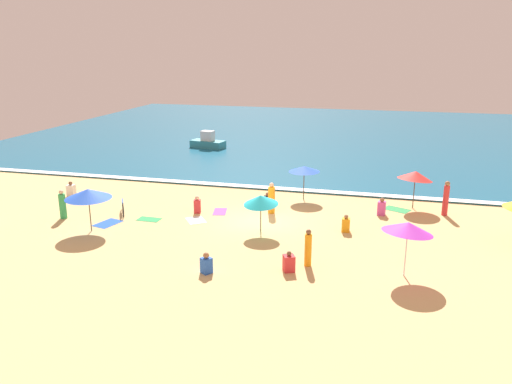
# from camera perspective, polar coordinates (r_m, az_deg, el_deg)

# --- Properties ---
(ground_plane) EXTENTS (60.00, 60.00, 0.00)m
(ground_plane) POSITION_cam_1_polar(r_m,az_deg,el_deg) (26.94, 0.32, -3.32)
(ground_plane) COLOR #D8B775
(ocean_water) EXTENTS (60.00, 44.00, 0.10)m
(ocean_water) POSITION_cam_1_polar(r_m,az_deg,el_deg) (53.75, 7.65, 6.41)
(ocean_water) COLOR #196084
(ocean_water) RESTS_ON ground_plane
(wave_breaker_foam) EXTENTS (57.00, 0.70, 0.01)m
(wave_breaker_foam) POSITION_cam_1_polar(r_m,az_deg,el_deg) (32.78, 3.00, 0.40)
(wave_breaker_foam) COLOR white
(wave_breaker_foam) RESTS_ON ocean_water
(beach_umbrella_0) EXTENTS (2.83, 2.83, 2.19)m
(beach_umbrella_0) POSITION_cam_1_polar(r_m,az_deg,el_deg) (26.34, -18.30, -0.18)
(beach_umbrella_0) COLOR #4C3823
(beach_umbrella_0) RESTS_ON ground_plane
(beach_umbrella_1) EXTENTS (2.86, 2.86, 2.40)m
(beach_umbrella_1) POSITION_cam_1_polar(r_m,az_deg,el_deg) (20.92, 16.67, -3.83)
(beach_umbrella_1) COLOR silver
(beach_umbrella_1) RESTS_ON ground_plane
(beach_umbrella_2) EXTENTS (2.45, 2.45, 2.05)m
(beach_umbrella_2) POSITION_cam_1_polar(r_m,az_deg,el_deg) (30.52, 5.43, 2.59)
(beach_umbrella_2) COLOR #4C3823
(beach_umbrella_2) RESTS_ON ground_plane
(beach_umbrella_4) EXTENTS (2.78, 2.78, 2.29)m
(beach_umbrella_4) POSITION_cam_1_polar(r_m,az_deg,el_deg) (29.96, 17.43, 1.79)
(beach_umbrella_4) COLOR #4C3823
(beach_umbrella_4) RESTS_ON ground_plane
(beach_umbrella_5) EXTENTS (2.10, 2.13, 2.03)m
(beach_umbrella_5) POSITION_cam_1_polar(r_m,az_deg,el_deg) (24.81, 0.54, -0.88)
(beach_umbrella_5) COLOR #4C3823
(beach_umbrella_5) RESTS_ON ground_plane
(parked_bicycle) EXTENTS (0.97, 1.60, 0.76)m
(parked_bicycle) POSITION_cam_1_polar(r_m,az_deg,el_deg) (29.10, -14.70, -1.58)
(parked_bicycle) COLOR black
(parked_bicycle) RESTS_ON ground_plane
(beachgoer_0) EXTENTS (0.45, 0.45, 1.74)m
(beachgoer_0) POSITION_cam_1_polar(r_m,az_deg,el_deg) (28.07, 1.75, -0.78)
(beachgoer_0) COLOR orange
(beachgoer_0) RESTS_ON ground_plane
(beachgoer_2) EXTENTS (0.51, 0.51, 1.58)m
(beachgoer_2) POSITION_cam_1_polar(r_m,az_deg,el_deg) (29.13, -20.86, -1.39)
(beachgoer_2) COLOR green
(beachgoer_2) RESTS_ON ground_plane
(beachgoer_3) EXTENTS (0.39, 0.39, 0.89)m
(beachgoer_3) POSITION_cam_1_polar(r_m,az_deg,el_deg) (25.78, 10.04, -3.59)
(beachgoer_3) COLOR orange
(beachgoer_3) RESTS_ON ground_plane
(beachgoer_4) EXTENTS (0.50, 0.50, 0.80)m
(beachgoer_4) POSITION_cam_1_polar(r_m,az_deg,el_deg) (29.52, 1.31, -0.88)
(beachgoer_4) COLOR black
(beachgoer_4) RESTS_ON ground_plane
(beachgoer_5) EXTENTS (0.45, 0.45, 0.99)m
(beachgoer_5) POSITION_cam_1_polar(r_m,az_deg,el_deg) (28.68, 13.89, -1.69)
(beachgoer_5) COLOR #D84CA5
(beachgoer_5) RESTS_ON ground_plane
(beachgoer_6) EXTENTS (0.59, 0.59, 0.88)m
(beachgoer_6) POSITION_cam_1_polar(r_m,az_deg,el_deg) (21.13, 3.71, -7.91)
(beachgoer_6) COLOR red
(beachgoer_6) RESTS_ON ground_plane
(beachgoer_7) EXTENTS (0.36, 0.36, 1.63)m
(beachgoer_7) POSITION_cam_1_polar(r_m,az_deg,el_deg) (21.54, 5.86, -6.32)
(beachgoer_7) COLOR orange
(beachgoer_7) RESTS_ON ground_plane
(beachgoer_8) EXTENTS (0.54, 0.54, 0.90)m
(beachgoer_8) POSITION_cam_1_polar(r_m,az_deg,el_deg) (21.01, -5.59, -8.04)
(beachgoer_8) COLOR blue
(beachgoer_8) RESTS_ON ground_plane
(beachgoer_9) EXTENTS (0.45, 0.45, 0.98)m
(beachgoer_9) POSITION_cam_1_polar(r_m,az_deg,el_deg) (28.40, -6.60, -1.48)
(beachgoer_9) COLOR red
(beachgoer_9) RESTS_ON ground_plane
(beachgoer_10) EXTENTS (0.48, 0.48, 0.92)m
(beachgoer_10) POSITION_cam_1_polar(r_m,az_deg,el_deg) (33.40, -20.02, 0.24)
(beachgoer_10) COLOR white
(beachgoer_10) RESTS_ON ground_plane
(beachgoer_11) EXTENTS (0.39, 0.39, 1.92)m
(beachgoer_11) POSITION_cam_1_polar(r_m,az_deg,el_deg) (29.53, 20.51, -0.70)
(beachgoer_11) COLOR red
(beachgoer_11) RESTS_ON ground_plane
(beach_towel_0) EXTENTS (1.65, 1.40, 0.01)m
(beach_towel_0) POSITION_cam_1_polar(r_m,az_deg,el_deg) (29.95, 15.49, -1.90)
(beach_towel_0) COLOR green
(beach_towel_0) RESTS_ON ground_plane
(beach_towel_1) EXTENTS (1.43, 1.50, 0.01)m
(beach_towel_1) POSITION_cam_1_polar(r_m,az_deg,el_deg) (27.30, -6.76, -3.16)
(beach_towel_1) COLOR white
(beach_towel_1) RESTS_ON ground_plane
(beach_towel_2) EXTENTS (0.96, 1.43, 0.01)m
(beach_towel_2) POSITION_cam_1_polar(r_m,az_deg,el_deg) (28.57, -4.06, -2.21)
(beach_towel_2) COLOR #D84CA5
(beach_towel_2) RESTS_ON ground_plane
(beach_towel_3) EXTENTS (1.25, 1.59, 0.01)m
(beach_towel_3) POSITION_cam_1_polar(r_m,az_deg,el_deg) (27.75, -16.28, -3.39)
(beach_towel_3) COLOR blue
(beach_towel_3) RESTS_ON ground_plane
(beach_towel_4) EXTENTS (1.25, 0.75, 0.01)m
(beach_towel_4) POSITION_cam_1_polar(r_m,az_deg,el_deg) (27.84, -11.90, -3.02)
(beach_towel_4) COLOR green
(beach_towel_4) RESTS_ON ground_plane
(small_boat_0) EXTENTS (3.26, 1.90, 1.52)m
(small_boat_0) POSITION_cam_1_polar(r_m,az_deg,el_deg) (46.12, -5.42, 5.57)
(small_boat_0) COLOR teal
(small_boat_0) RESTS_ON ocean_water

